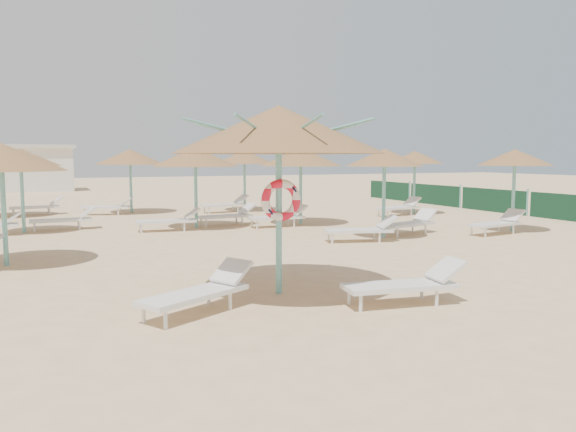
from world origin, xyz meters
name	(u,v)px	position (x,y,z in m)	size (l,w,h in m)	color
ground	(298,293)	(0.00, 0.00, 0.00)	(120.00, 120.00, 0.00)	#DCBA86
main_palapa	(279,130)	(-0.31, 0.10, 2.84)	(3.64, 3.64, 3.26)	#66B2AD
lounger_main_a	(201,291)	(-1.89, -0.54, 0.34)	(2.00, 1.45, 0.71)	white
lounger_main_b	(407,283)	(1.31, -1.41, 0.34)	(2.05, 0.88, 0.72)	white
palapa_field	(203,159)	(1.22, 10.75, 2.31)	(19.05, 14.17, 2.73)	#66B2AD
service_hut	(11,168)	(-6.00, 35.00, 1.64)	(8.40, 4.40, 3.25)	silver
windbreak_fence	(494,200)	(14.00, 9.96, 0.50)	(0.08, 19.84, 1.10)	#194B36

